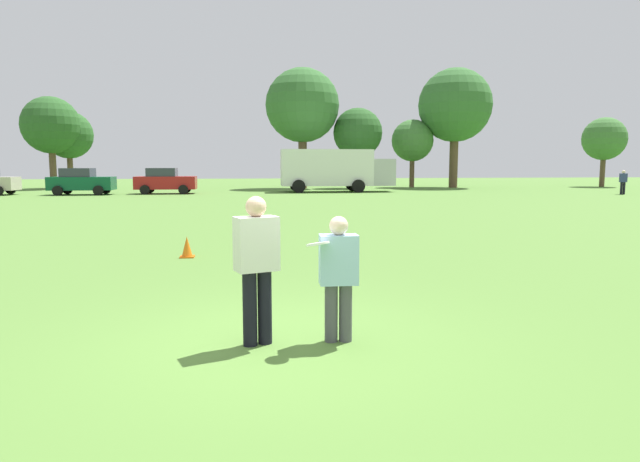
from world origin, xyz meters
TOP-DOWN VIEW (x-y plane):
  - ground_plane at (0.00, 0.00)m, footprint 149.95×149.95m
  - player_thrower at (-0.21, -0.01)m, footprint 0.55×0.43m
  - player_defender at (0.75, -0.01)m, footprint 0.46×0.27m
  - frisbee at (0.48, -0.21)m, footprint 0.28×0.27m
  - traffic_cone at (-1.72, 6.40)m, footprint 0.32×0.32m
  - parked_car_center at (-11.79, 33.68)m, footprint 4.20×2.23m
  - parked_car_mid_right at (-6.28, 34.36)m, footprint 4.20×2.23m
  - box_truck at (6.07, 35.60)m, footprint 8.51×3.03m
  - bystander_sideline_watcher at (25.42, 29.56)m, footprint 0.51×0.38m
  - tree_west_maple at (-16.76, 43.27)m, footprint 4.73×4.73m
  - tree_center_elm at (-15.84, 44.83)m, footprint 4.09×4.09m
  - tree_east_birch at (4.21, 41.75)m, footprint 6.27×6.27m
  - tree_east_oak at (8.99, 41.67)m, footprint 4.25×4.25m
  - tree_far_east_pine at (14.17, 42.67)m, footprint 3.72×3.72m
  - tree_far_west_pine at (17.79, 42.01)m, footprint 6.46×6.46m
  - tree_horizon_center at (32.11, 41.94)m, footprint 3.91×3.91m

SIDE VIEW (x-z plane):
  - ground_plane at x=0.00m, z-range 0.00..0.00m
  - traffic_cone at x=-1.72m, z-range -0.01..0.47m
  - player_defender at x=0.75m, z-range 0.09..1.60m
  - parked_car_center at x=-11.79m, z-range 0.01..1.83m
  - parked_car_mid_right at x=-6.28m, z-range 0.01..1.83m
  - bystander_sideline_watcher at x=25.42m, z-range 0.11..1.78m
  - player_thrower at x=-0.21m, z-range 0.11..1.86m
  - frisbee at x=0.48m, z-range 1.17..1.27m
  - box_truck at x=6.07m, z-range 0.16..3.34m
  - tree_far_east_pine at x=14.17m, z-range 1.14..7.18m
  - tree_horizon_center at x=32.11m, z-range 1.19..7.55m
  - tree_center_elm at x=-15.84m, z-range 1.25..7.90m
  - tree_east_oak at x=8.99m, z-range 1.30..8.20m
  - tree_west_maple at x=-16.76m, z-range 1.44..9.13m
  - tree_east_birch at x=4.21m, z-range 1.91..12.11m
  - tree_far_west_pine at x=17.79m, z-range 1.97..12.47m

